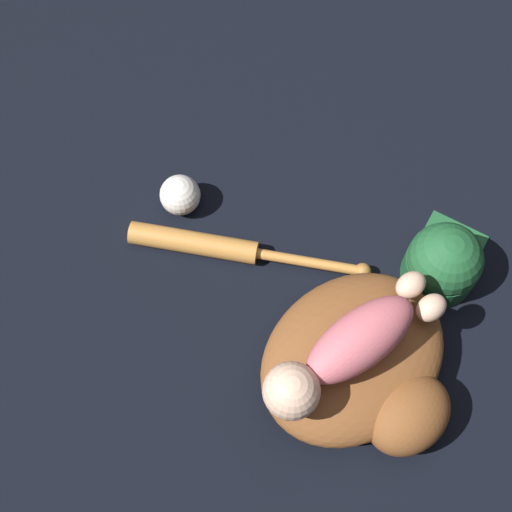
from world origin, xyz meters
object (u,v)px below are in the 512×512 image
object	(u,v)px
baseball	(180,195)
baseball_cap	(443,261)
baseball_glove	(362,366)
baseball_bat	(218,247)
baby_figure	(346,350)

from	to	relation	value
baseball	baseball_cap	world-z (taller)	baseball_cap
baseball_glove	baseball	size ratio (longest dim) A/B	4.87
baseball_cap	baseball_glove	bearing A→B (deg)	18.24
baseball	baseball_bat	bearing A→B (deg)	93.53
baby_figure	baseball_bat	bearing A→B (deg)	-80.80
baseball_glove	baby_figure	distance (m)	0.10
baseball_glove	baseball_cap	size ratio (longest dim) A/B	1.90
baseball_bat	baseball	bearing A→B (deg)	-86.47
baseball_cap	baby_figure	bearing A→B (deg)	12.28
baseball_glove	baseball_bat	distance (m)	0.35
baby_figure	baseball_cap	xyz separation A→B (m)	(-0.27, -0.06, -0.09)
baby_figure	baseball_bat	xyz separation A→B (m)	(0.05, -0.32, -0.13)
baseball_glove	baby_figure	xyz separation A→B (m)	(0.03, -0.02, 0.10)
baby_figure	baseball_cap	bearing A→B (deg)	-167.72
baby_figure	baseball_cap	size ratio (longest dim) A/B	1.74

